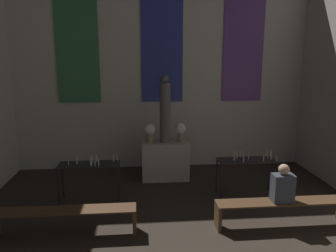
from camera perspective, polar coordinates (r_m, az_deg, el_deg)
name	(u,v)px	position (r m, az deg, el deg)	size (l,w,h in m)	color
wall_back	(162,61)	(8.60, -1.06, 11.18)	(7.79, 0.16, 5.55)	beige
altar	(165,160)	(8.02, -0.51, -5.95)	(1.12, 0.64, 0.92)	#ADA38E
statue	(165,111)	(7.73, -0.52, 2.65)	(0.26, 0.26, 1.60)	#5B5651
flower_vase_left	(150,131)	(7.80, -3.19, -0.85)	(0.26, 0.26, 0.45)	#937A5B
flower_vase_right	(180,130)	(7.86, 2.13, -0.75)	(0.26, 0.26, 0.45)	#937A5B
candle_rack_left	(90,169)	(6.89, -13.50, -7.25)	(1.23, 0.46, 0.99)	black
candle_rack_right	(247,164)	(7.18, 13.57, -6.47)	(1.23, 0.46, 1.00)	black
pew_back_left	(65,216)	(5.86, -17.47, -14.73)	(2.34, 0.36, 0.46)	#4C331E
pew_back_right	(282,207)	(6.23, 19.25, -13.19)	(2.34, 0.36, 0.46)	#4C331E
person_seated	(283,186)	(6.07, 19.35, -9.76)	(0.36, 0.24, 0.67)	#383D47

